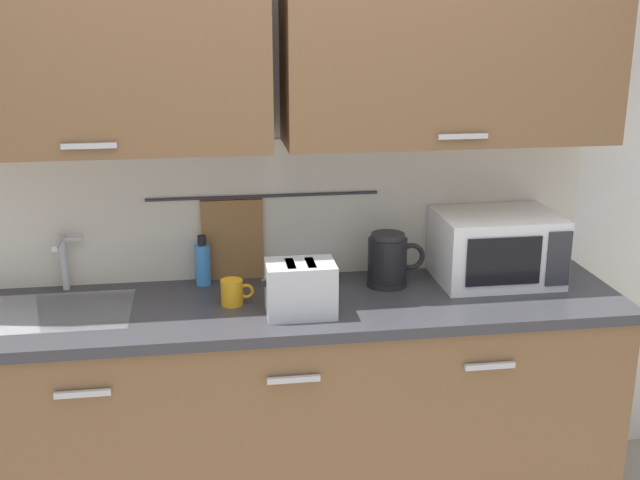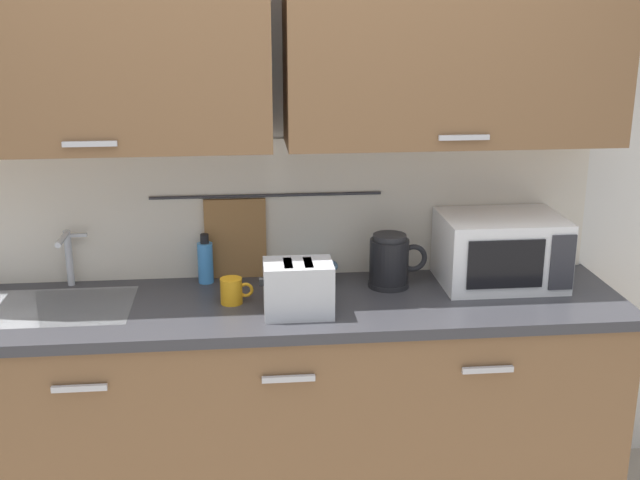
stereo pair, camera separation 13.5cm
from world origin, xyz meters
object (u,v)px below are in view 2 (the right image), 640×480
object	(u,v)px
microwave	(500,250)
electric_kettle	(390,261)
dish_soap_bottle	(205,261)
mixing_bowl	(310,272)
mug_near_sink	(232,291)
toaster	(298,288)

from	to	relation	value
microwave	electric_kettle	world-z (taller)	microwave
microwave	dish_soap_bottle	bearing A→B (deg)	173.92
electric_kettle	mixing_bowl	distance (m)	0.31
dish_soap_bottle	mixing_bowl	world-z (taller)	dish_soap_bottle
mug_near_sink	mixing_bowl	xyz separation A→B (m)	(0.30, 0.19, -0.00)
dish_soap_bottle	mixing_bowl	bearing A→B (deg)	-6.53
microwave	mixing_bowl	bearing A→B (deg)	174.17
microwave	toaster	world-z (taller)	microwave
microwave	electric_kettle	distance (m)	0.43
mug_near_sink	toaster	bearing A→B (deg)	-28.37
microwave	dish_soap_bottle	xyz separation A→B (m)	(-1.13, 0.12, -0.05)
mixing_bowl	microwave	bearing A→B (deg)	-5.83
mug_near_sink	mixing_bowl	bearing A→B (deg)	31.90
microwave	electric_kettle	xyz separation A→B (m)	(-0.43, 0.01, -0.03)
mixing_bowl	mug_near_sink	bearing A→B (deg)	-148.10
microwave	mixing_bowl	xyz separation A→B (m)	(-0.73, 0.07, -0.09)
mixing_bowl	toaster	distance (m)	0.32
dish_soap_bottle	toaster	bearing A→B (deg)	-46.97
microwave	mug_near_sink	xyz separation A→B (m)	(-1.03, -0.11, -0.09)
dish_soap_bottle	toaster	distance (m)	0.49
toaster	mixing_bowl	bearing A→B (deg)	77.36
microwave	toaster	size ratio (longest dim) A/B	1.80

